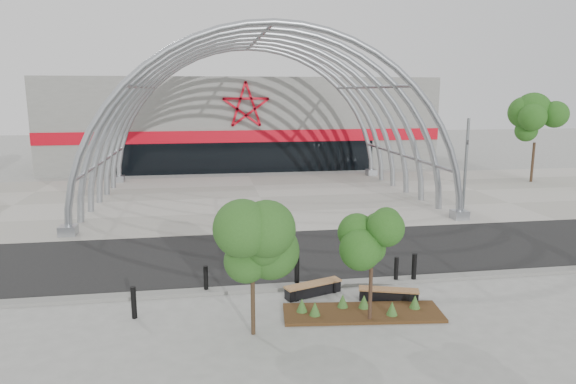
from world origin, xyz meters
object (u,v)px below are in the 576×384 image
at_px(bench_0, 313,289).
at_px(signal_pole, 466,167).
at_px(bench_1, 388,295).
at_px(street_tree_1, 372,245).
at_px(bollard_2, 297,271).
at_px(street_tree_0, 252,240).

bearing_deg(bench_0, signal_pole, 42.09).
bearing_deg(bench_0, bench_1, -20.00).
distance_m(street_tree_1, bollard_2, 4.05).
bearing_deg(street_tree_1, signal_pole, 52.03).
distance_m(street_tree_1, bench_0, 3.39).
bearing_deg(bench_0, bollard_2, 113.10).
bearing_deg(bench_1, bollard_2, 147.07).
bearing_deg(signal_pole, bollard_2, -141.94).
xyz_separation_m(street_tree_0, bench_0, (2.27, 2.52, -2.56)).
xyz_separation_m(signal_pole, bollard_2, (-10.65, -8.34, -2.29)).
xyz_separation_m(street_tree_0, street_tree_1, (3.52, 0.25, -0.37)).
bearing_deg(bollard_2, signal_pole, 38.06).
bearing_deg(signal_pole, street_tree_1, -127.97).
xyz_separation_m(signal_pole, street_tree_1, (-9.01, -11.54, -0.43)).
relative_size(street_tree_0, street_tree_1, 1.15).
bearing_deg(bollard_2, bench_0, -66.90).
distance_m(bench_1, bollard_2, 3.29).
height_order(signal_pole, bench_0, signal_pole).
bearing_deg(bollard_2, street_tree_1, -62.81).
bearing_deg(bench_1, signal_pole, 52.03).
bearing_deg(bollard_2, bench_1, -32.93).
height_order(signal_pole, street_tree_0, signal_pole).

